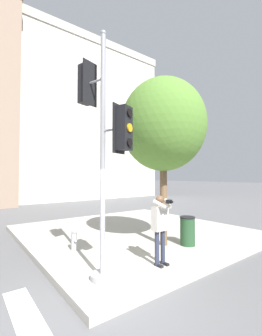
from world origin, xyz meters
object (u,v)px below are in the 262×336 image
at_px(street_tree, 163,125).
at_px(fire_hydrant, 74,240).
at_px(person_photographer, 160,223).
at_px(trash_bin, 187,231).
at_px(traffic_signal_pole, 103,137).

relative_size(street_tree, fire_hydrant, 8.63).
distance_m(person_photographer, fire_hydrant, 2.73).
distance_m(fire_hydrant, trash_bin, 3.50).
bearing_deg(street_tree, fire_hydrant, 153.72).
relative_size(traffic_signal_pole, person_photographer, 3.17).
bearing_deg(trash_bin, street_tree, 140.60).
relative_size(person_photographer, fire_hydrant, 2.75).
xyz_separation_m(person_photographer, street_tree, (1.23, 1.09, 2.80)).
xyz_separation_m(person_photographer, fire_hydrant, (-1.26, 2.32, -0.71)).
relative_size(person_photographer, street_tree, 0.32).
height_order(fire_hydrant, trash_bin, trash_bin).
bearing_deg(fire_hydrant, person_photographer, -61.55).
relative_size(person_photographer, trash_bin, 1.90).
relative_size(traffic_signal_pole, street_tree, 1.01).
bearing_deg(trash_bin, traffic_signal_pole, -173.02).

